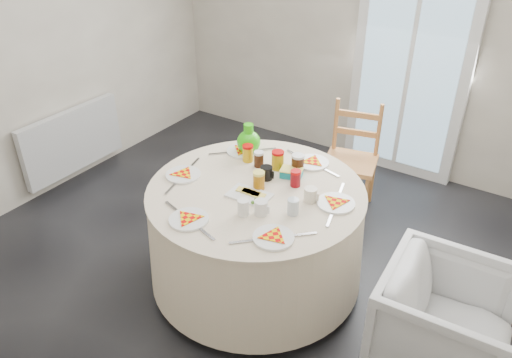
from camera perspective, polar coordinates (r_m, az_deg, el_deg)
The scene contains 14 objects.
floor at distance 3.57m, azimuth -1.62°, elevation -10.12°, with size 4.00×4.00×0.00m, color black.
wall_back at distance 4.59m, azimuth 13.20°, elevation 17.12°, with size 4.00×0.02×2.60m, color #BCB5A3.
wall_left at distance 4.31m, azimuth -25.08°, elevation 14.18°, with size 0.02×4.00×2.60m, color #BCB5A3.
glass_door at distance 4.49m, azimuth 17.39°, elevation 12.89°, with size 1.00×0.08×2.10m, color silver.
radiator at distance 4.67m, azimuth -20.21°, elevation 4.15°, with size 0.07×1.00×0.55m, color silver.
table at distance 3.25m, azimuth 0.00°, elevation -6.41°, with size 1.38×1.38×0.70m, color beige.
wooden_chair at distance 3.99m, azimuth 10.78°, elevation 2.39°, with size 0.40×0.38×0.89m, color #C66F41, non-canonical shape.
armchair at distance 2.92m, azimuth 21.04°, elevation -13.94°, with size 0.67×0.62×0.68m, color silver.
place_settings at distance 3.02m, azimuth 0.00°, elevation -0.49°, with size 1.21×1.21×0.02m, color silver, non-canonical shape.
jar_cluster at distance 3.18m, azimuth 1.55°, elevation 2.25°, with size 0.48×0.24×0.14m, color #AC6C25, non-canonical shape.
butter_tub at distance 3.16m, azimuth 4.10°, elevation 1.21°, with size 0.14×0.10×0.06m, color #0D828F.
green_pitcher at distance 3.39m, azimuth -0.85°, elevation 5.19°, with size 0.16×0.16×0.21m, color #29BF0D, non-canonical shape.
cheese_platter at distance 2.96m, azimuth -0.79°, elevation -1.21°, with size 0.25×0.16×0.03m, color white, non-canonical shape.
mugs_glasses at distance 2.94m, azimuth 2.90°, elevation -0.59°, with size 0.58×0.58×0.11m, color gray, non-canonical shape.
Camera 1 is at (1.56, -2.18, 2.36)m, focal length 35.00 mm.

